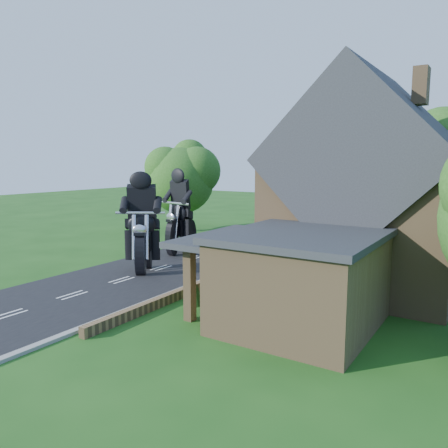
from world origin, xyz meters
The scene contains 16 objects.
ground centered at (0.00, 0.00, 0.00)m, with size 120.00×120.00×0.00m, color #194714.
road centered at (0.00, 0.00, 0.01)m, with size 7.00×80.00×0.02m, color black.
kerb centered at (3.65, 0.00, 0.06)m, with size 0.30×80.00×0.12m, color gray.
garden_wall centered at (4.30, 5.00, 0.20)m, with size 0.30×22.00×0.40m, color olive.
house centered at (10.49, 6.00, 4.34)m, with size 9.54×8.64×10.24m.
annex centered at (9.87, -0.80, 1.77)m, with size 7.05×5.94×3.44m.
tree_behind_left centered at (8.16, 17.13, 5.73)m, with size 6.94×6.40×9.16m.
tree_far_road centered at (-6.86, 14.11, 4.84)m, with size 6.08×5.60×7.84m.
shrub_a centered at (5.30, -1.00, 0.55)m, with size 0.90×0.90×1.10m, color #143811.
shrub_b centered at (5.30, 1.50, 0.55)m, with size 0.90×0.90×1.10m, color #143811.
shrub_c centered at (5.30, 4.00, 0.55)m, with size 0.90×0.90×1.10m, color #143811.
shrub_d centered at (5.30, 9.00, 0.55)m, with size 0.90×0.90×1.10m, color #143811.
shrub_e centered at (5.30, 11.50, 0.55)m, with size 0.90×0.90×1.10m, color #143811.
shrub_f centered at (5.30, 14.00, 0.55)m, with size 0.90×0.90×1.10m, color #143811.
motorcycle_lead centered at (-0.20, 1.81, 0.81)m, with size 0.44×1.75×1.62m, color black, non-canonical shape.
motorcycle_follow centered at (-1.39, 6.56, 0.83)m, with size 0.45×1.78×1.65m, color black, non-canonical shape.
Camera 1 is at (15.94, -15.17, 5.93)m, focal length 35.00 mm.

